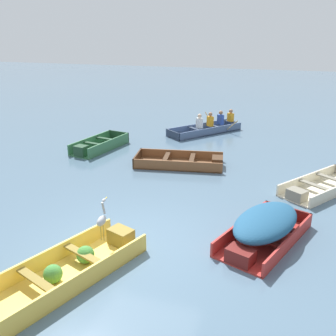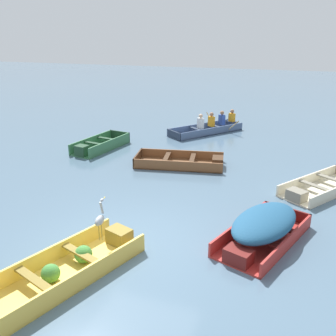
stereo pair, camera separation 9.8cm
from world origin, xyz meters
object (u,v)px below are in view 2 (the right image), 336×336
rowboat_slate_blue_with_crew (210,127)px  skiff_cream_near_moored (321,188)px  skiff_wooden_brown_mid_moored (184,162)px  skiff_red_outer_moored (264,226)px  heron_on_dinghy (100,219)px  dinghy_yellow_foreground (67,268)px  skiff_green_far_moored (99,146)px

rowboat_slate_blue_with_crew → skiff_cream_near_moored: bearing=-51.0°
rowboat_slate_blue_with_crew → skiff_wooden_brown_mid_moored: bearing=-88.6°
skiff_wooden_brown_mid_moored → rowboat_slate_blue_with_crew: (-0.11, 4.63, 0.11)m
skiff_cream_near_moored → skiff_red_outer_moored: 3.57m
skiff_red_outer_moored → rowboat_slate_blue_with_crew: 9.33m
heron_on_dinghy → dinghy_yellow_foreground: bearing=-113.9°
skiff_wooden_brown_mid_moored → heron_on_dinghy: heron_on_dinghy is taller
dinghy_yellow_foreground → skiff_green_far_moored: (-3.26, 7.20, 0.01)m
skiff_green_far_moored → skiff_red_outer_moored: bearing=-36.2°
skiff_cream_near_moored → skiff_red_outer_moored: (-1.31, -3.31, 0.28)m
skiff_wooden_brown_mid_moored → skiff_red_outer_moored: 5.14m
dinghy_yellow_foreground → rowboat_slate_blue_with_crew: 11.16m
dinghy_yellow_foreground → skiff_red_outer_moored: skiff_red_outer_moored is taller
dinghy_yellow_foreground → skiff_red_outer_moored: (3.35, 2.37, 0.24)m
skiff_cream_near_moored → heron_on_dinghy: size_ratio=3.53×
skiff_cream_near_moored → heron_on_dinghy: heron_on_dinghy is taller
skiff_wooden_brown_mid_moored → skiff_red_outer_moored: size_ratio=1.11×
dinghy_yellow_foreground → rowboat_slate_blue_with_crew: rowboat_slate_blue_with_crew is taller
skiff_green_far_moored → heron_on_dinghy: size_ratio=3.17×
skiff_green_far_moored → skiff_red_outer_moored: size_ratio=0.95×
skiff_cream_near_moored → skiff_wooden_brown_mid_moored: size_ratio=0.95×
rowboat_slate_blue_with_crew → skiff_red_outer_moored: bearing=-70.4°
skiff_cream_near_moored → skiff_red_outer_moored: bearing=-111.6°
skiff_wooden_brown_mid_moored → rowboat_slate_blue_with_crew: size_ratio=0.92×
rowboat_slate_blue_with_crew → heron_on_dinghy: size_ratio=4.02×
skiff_green_far_moored → rowboat_slate_blue_with_crew: bearing=48.7°
skiff_cream_near_moored → heron_on_dinghy: bearing=-131.3°
skiff_cream_near_moored → rowboat_slate_blue_with_crew: size_ratio=0.88×
skiff_red_outer_moored → heron_on_dinghy: heron_on_dinghy is taller
rowboat_slate_blue_with_crew → skiff_green_far_moored: bearing=-131.3°
skiff_wooden_brown_mid_moored → skiff_red_outer_moored: skiff_red_outer_moored is taller
skiff_cream_near_moored → rowboat_slate_blue_with_crew: 7.05m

